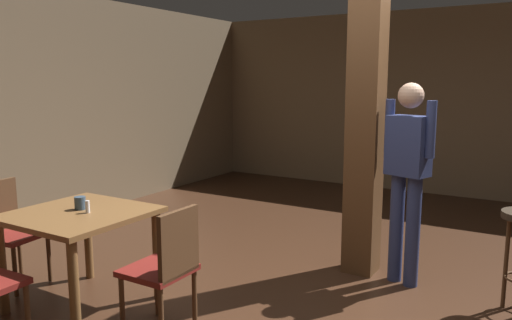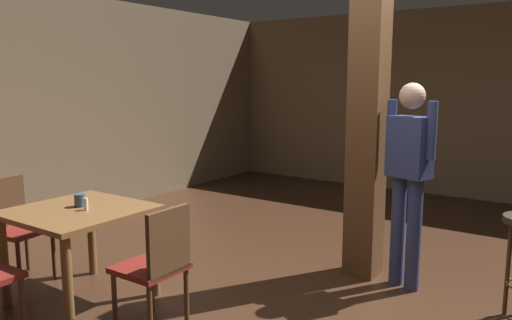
# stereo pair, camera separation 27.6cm
# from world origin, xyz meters

# --- Properties ---
(ground_plane) EXTENTS (10.80, 10.80, 0.00)m
(ground_plane) POSITION_xyz_m (0.00, 0.00, 0.00)
(ground_plane) COLOR #382114
(wall_back) EXTENTS (8.00, 0.10, 2.80)m
(wall_back) POSITION_xyz_m (0.00, 4.50, 1.40)
(wall_back) COLOR #756047
(wall_back) RESTS_ON ground_plane
(wall_left) EXTENTS (0.10, 9.00, 2.80)m
(wall_left) POSITION_xyz_m (-4.00, 0.00, 1.40)
(wall_left) COLOR #756047
(wall_left) RESTS_ON ground_plane
(pillar) EXTENTS (0.28, 0.28, 2.80)m
(pillar) POSITION_xyz_m (-0.13, 0.83, 1.40)
(pillar) COLOR brown
(pillar) RESTS_ON ground_plane
(dining_table) EXTENTS (0.94, 0.94, 0.75)m
(dining_table) POSITION_xyz_m (-1.74, -0.98, 0.63)
(dining_table) COLOR brown
(dining_table) RESTS_ON ground_plane
(chair_west) EXTENTS (0.47, 0.47, 0.89)m
(chair_west) POSITION_xyz_m (-2.59, -1.02, 0.51)
(chair_west) COLOR maroon
(chair_west) RESTS_ON ground_plane
(chair_east) EXTENTS (0.42, 0.42, 0.89)m
(chair_east) POSITION_xyz_m (-0.88, -0.99, 0.51)
(chair_east) COLOR maroon
(chair_east) RESTS_ON ground_plane
(napkin_cup) EXTENTS (0.08, 0.08, 0.10)m
(napkin_cup) POSITION_xyz_m (-1.79, -0.93, 0.80)
(napkin_cup) COLOR #33475B
(napkin_cup) RESTS_ON dining_table
(salt_shaker) EXTENTS (0.03, 0.03, 0.09)m
(salt_shaker) POSITION_xyz_m (-1.65, -0.97, 0.80)
(salt_shaker) COLOR silver
(salt_shaker) RESTS_ON dining_table
(standing_person) EXTENTS (0.47, 0.30, 1.72)m
(standing_person) POSITION_xyz_m (0.27, 0.74, 1.00)
(standing_person) COLOR navy
(standing_person) RESTS_ON ground_plane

